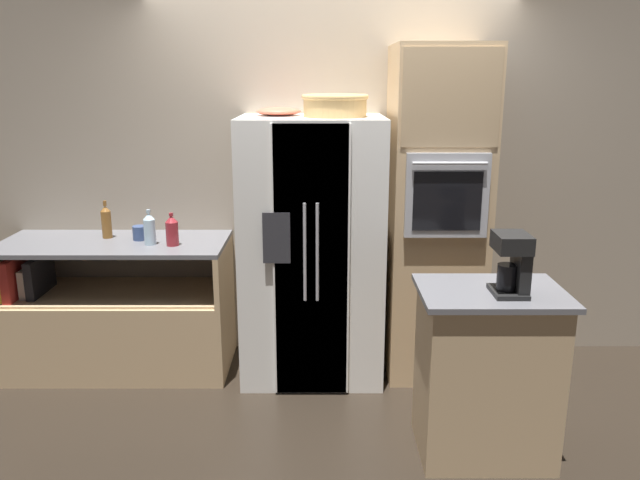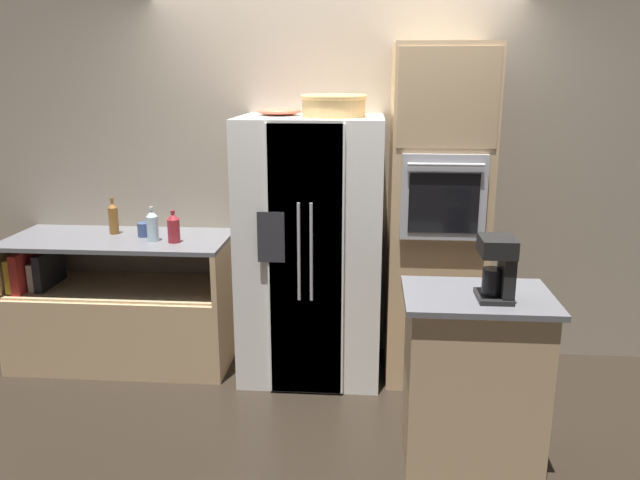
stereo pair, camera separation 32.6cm
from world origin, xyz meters
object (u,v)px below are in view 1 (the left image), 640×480
Objects in this scene: bottle_wide at (147,229)px; mug at (138,233)px; bottle_short at (170,230)px; wicker_basket at (333,105)px; bottle_tall at (104,222)px; refrigerator at (310,249)px; wall_oven at (433,215)px; coffee_maker at (512,261)px; fruit_bowl at (276,111)px.

bottle_wide is 0.17m from mug.
bottle_short reaches higher than mug.
bottle_tall is at bearing 173.47° from wicker_basket.
refrigerator is 0.96m from wicker_basket.
refrigerator is 0.86m from wall_oven.
wicker_basket is 1.76m from bottle_tall.
bottle_wide is at bearing 154.02° from coffee_maker.
wall_oven reaches higher than coffee_maker.
coffee_maker reaches higher than mug.
bottle_tall is 1.10× the size of bottle_wide.
wall_oven is 2.25m from bottle_tall.
refrigerator is at bearing -176.94° from wall_oven.
mug is 2.48m from coffee_maker.
coffee_maker is (2.44, -1.20, 0.07)m from bottle_tall.
refrigerator reaches higher than mug.
wicker_basket is at bearing -0.08° from bottle_wide.
refrigerator is 1.18m from mug.
refrigerator reaches higher than bottle_short.
fruit_bowl is at bearing 0.21° from mug.
wall_oven is at bearing -1.32° from mug.
wicker_basket reaches higher than mug.
bottle_wide is at bearing 179.92° from wicker_basket.
bottle_short is at bearing -30.21° from mug.
fruit_bowl reaches higher than bottle_short.
bottle_tall is (-1.20, 0.05, -0.75)m from fruit_bowl.
mug is at bearing -179.79° from fruit_bowl.
wall_oven reaches higher than bottle_wide.
wall_oven is 2.00m from mug.
coffee_maker is at bearing -45.82° from refrigerator.
wall_oven reaches higher than wicker_basket.
refrigerator is at bearing -5.86° from bottle_tall.
wall_oven is 8.44× the size of bottle_tall.
mug is (0.24, -0.05, -0.07)m from bottle_tall.
wicker_basket reaches higher than fruit_bowl.
refrigerator reaches higher than bottle_wide.
fruit_bowl is (-0.36, 0.13, -0.05)m from wicker_basket.
fruit_bowl reaches higher than mug.
fruit_bowl is 1.26m from mug.
bottle_tall is 0.39m from bottle_wide.
wall_oven reaches higher than refrigerator.
fruit_bowl reaches higher than refrigerator.
wicker_basket reaches higher than bottle_tall.
wicker_basket is 3.20× the size of mug.
refrigerator is 5.57× the size of coffee_maker.
fruit_bowl is at bearing 12.14° from bottle_short.
wicker_basket is 1.34m from bottle_short.
bottle_tall is (-2.24, 0.10, -0.07)m from wall_oven.
bottle_tall reaches higher than bottle_short.
bottle_tall is (-1.56, 0.18, -0.79)m from wicker_basket.
wall_oven is 9.32× the size of bottle_wide.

